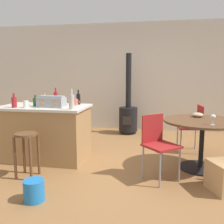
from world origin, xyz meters
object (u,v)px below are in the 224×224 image
at_px(bottle_0, 14,102).
at_px(cup_1, 26,104).
at_px(bottle_3, 56,98).
at_px(bottle_5, 45,100).
at_px(dining_table, 202,131).
at_px(kitchen_island, 45,132).
at_px(bottle_4, 35,102).
at_px(folding_chair_near, 193,125).
at_px(cup_0, 76,102).
at_px(serving_bowl, 198,115).
at_px(toolbox, 52,102).
at_px(wood_stove, 128,114).
at_px(folding_chair_far, 158,141).
at_px(bottle_1, 72,101).
at_px(wooden_stool, 27,146).
at_px(bottle_2, 78,99).
at_px(wine_glass, 213,117).
at_px(plastic_bucket, 34,190).

height_order(bottle_0, cup_1, bottle_0).
height_order(bottle_3, bottle_5, bottle_3).
xyz_separation_m(dining_table, bottle_3, (-2.43, 0.30, 0.44)).
distance_m(kitchen_island, bottle_4, 0.54).
relative_size(folding_chair_near, cup_0, 7.75).
bearing_deg(serving_bowl, toolbox, -170.85).
bearing_deg(wood_stove, folding_chair_near, -42.11).
bearing_deg(toolbox, dining_table, 2.12).
bearing_deg(folding_chair_far, bottle_0, 174.45).
bearing_deg(bottle_4, bottle_0, -135.31).
bearing_deg(bottle_1, toolbox, 154.96).
bearing_deg(wooden_stool, toolbox, 82.88).
distance_m(toolbox, bottle_2, 0.51).
xyz_separation_m(bottle_1, bottle_4, (-0.72, 0.25, -0.05)).
distance_m(bottle_4, bottle_5, 0.29).
bearing_deg(bottle_0, toolbox, 17.85).
distance_m(wood_stove, bottle_4, 2.51).
bearing_deg(toolbox, bottle_1, -25.04).
relative_size(bottle_3, serving_bowl, 1.60).
xyz_separation_m(dining_table, bottle_1, (-1.93, -0.28, 0.44)).
distance_m(bottle_2, serving_bowl, 2.00).
height_order(wood_stove, cup_0, wood_stove).
height_order(wooden_stool, wood_stove, wood_stove).
distance_m(dining_table, bottle_1, 2.00).
bearing_deg(bottle_5, wine_glass, -12.44).
xyz_separation_m(folding_chair_near, plastic_bucket, (-1.99, -2.23, -0.39)).
xyz_separation_m(bottle_0, wine_glass, (2.96, -0.07, -0.13)).
xyz_separation_m(folding_chair_far, serving_bowl, (0.61, 0.77, 0.26)).
height_order(bottle_4, plastic_bucket, bottle_4).
relative_size(kitchen_island, folding_chair_near, 1.68).
relative_size(kitchen_island, wooden_stool, 2.31).
height_order(dining_table, toolbox, toolbox).
bearing_deg(wine_glass, bottle_3, 165.80).
xyz_separation_m(dining_table, cup_1, (-2.70, -0.25, 0.38)).
xyz_separation_m(toolbox, bottle_5, (-0.28, 0.35, -0.01)).
height_order(kitchen_island, bottle_4, bottle_4).
relative_size(dining_table, bottle_0, 5.04).
bearing_deg(bottle_5, plastic_bucket, -69.33).
height_order(wooden_stool, bottle_3, bottle_3).
distance_m(bottle_3, bottle_5, 0.20).
bearing_deg(plastic_bucket, wine_glass, 26.48).
bearing_deg(toolbox, folding_chair_far, -13.12).
bearing_deg(folding_chair_far, wooden_stool, -170.97).
height_order(bottle_5, cup_1, bottle_5).
relative_size(bottle_0, serving_bowl, 1.27).
distance_m(bottle_3, plastic_bucket, 1.94).
distance_m(wood_stove, plastic_bucket, 3.52).
distance_m(wood_stove, toolbox, 2.42).
relative_size(kitchen_island, serving_bowl, 8.05).
distance_m(folding_chair_near, bottle_2, 2.13).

